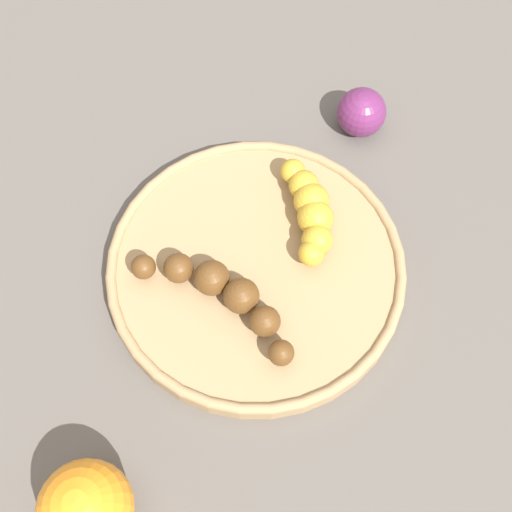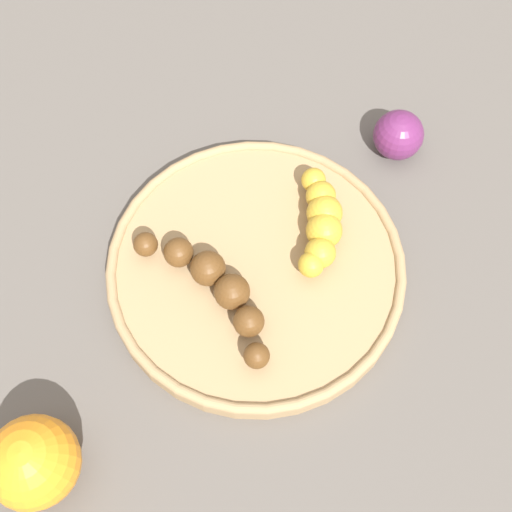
{
  "view_description": "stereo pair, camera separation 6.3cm",
  "coord_description": "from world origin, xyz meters",
  "px_view_note": "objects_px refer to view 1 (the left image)",
  "views": [
    {
      "loc": [
        -0.27,
        0.08,
        0.61
      ],
      "look_at": [
        0.0,
        0.0,
        0.04
      ],
      "focal_mm": 48.34,
      "sensor_mm": 36.0,
      "label": 1
    },
    {
      "loc": [
        -0.28,
        0.02,
        0.61
      ],
      "look_at": [
        0.0,
        0.0,
        0.04
      ],
      "focal_mm": 48.34,
      "sensor_mm": 36.0,
      "label": 2
    }
  ],
  "objects_px": {
    "banana_overripe": "(222,293)",
    "banana_spotted": "(310,210)",
    "fruit_bowl": "(256,268)",
    "plum_purple": "(361,112)",
    "orange_fruit": "(86,509)"
  },
  "relations": [
    {
      "from": "plum_purple",
      "to": "banana_spotted",
      "type": "bearing_deg",
      "value": 137.83
    },
    {
      "from": "fruit_bowl",
      "to": "plum_purple",
      "type": "relative_size",
      "value": 5.47
    },
    {
      "from": "banana_overripe",
      "to": "fruit_bowl",
      "type": "bearing_deg",
      "value": -7.21
    },
    {
      "from": "banana_spotted",
      "to": "plum_purple",
      "type": "bearing_deg",
      "value": 55.29
    },
    {
      "from": "banana_spotted",
      "to": "orange_fruit",
      "type": "distance_m",
      "value": 0.33
    },
    {
      "from": "banana_spotted",
      "to": "orange_fruit",
      "type": "height_order",
      "value": "orange_fruit"
    },
    {
      "from": "banana_overripe",
      "to": "plum_purple",
      "type": "distance_m",
      "value": 0.25
    },
    {
      "from": "fruit_bowl",
      "to": "banana_spotted",
      "type": "distance_m",
      "value": 0.08
    },
    {
      "from": "fruit_bowl",
      "to": "plum_purple",
      "type": "bearing_deg",
      "value": -49.21
    },
    {
      "from": "fruit_bowl",
      "to": "orange_fruit",
      "type": "xyz_separation_m",
      "value": [
        -0.17,
        0.19,
        0.03
      ]
    },
    {
      "from": "fruit_bowl",
      "to": "plum_purple",
      "type": "height_order",
      "value": "plum_purple"
    },
    {
      "from": "banana_spotted",
      "to": "plum_purple",
      "type": "height_order",
      "value": "banana_spotted"
    },
    {
      "from": "banana_overripe",
      "to": "banana_spotted",
      "type": "distance_m",
      "value": 0.12
    },
    {
      "from": "orange_fruit",
      "to": "banana_spotted",
      "type": "bearing_deg",
      "value": -51.15
    },
    {
      "from": "banana_spotted",
      "to": "plum_purple",
      "type": "xyz_separation_m",
      "value": [
        0.1,
        -0.09,
        -0.01
      ]
    }
  ]
}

